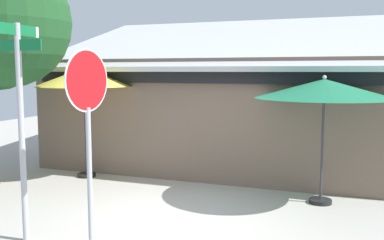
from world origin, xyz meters
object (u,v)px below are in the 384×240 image
at_px(street_sign_post, 21,112).
at_px(patio_umbrella_mustard_left, 84,78).
at_px(patio_umbrella_forest_green_center, 324,89).
at_px(stop_sign, 88,112).

distance_m(street_sign_post, patio_umbrella_mustard_left, 4.06).
xyz_separation_m(patio_umbrella_mustard_left, patio_umbrella_forest_green_center, (5.55, -0.24, -0.19)).
bearing_deg(stop_sign, street_sign_post, 171.32).
xyz_separation_m(street_sign_post, patio_umbrella_forest_green_center, (4.10, 3.53, 0.26)).
distance_m(street_sign_post, patio_umbrella_forest_green_center, 5.41).
relative_size(patio_umbrella_mustard_left, patio_umbrella_forest_green_center, 1.03).
relative_size(street_sign_post, patio_umbrella_mustard_left, 1.20).
xyz_separation_m(stop_sign, patio_umbrella_forest_green_center, (2.80, 3.72, 0.20)).
bearing_deg(patio_umbrella_forest_green_center, stop_sign, -126.94).
height_order(patio_umbrella_mustard_left, patio_umbrella_forest_green_center, patio_umbrella_mustard_left).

